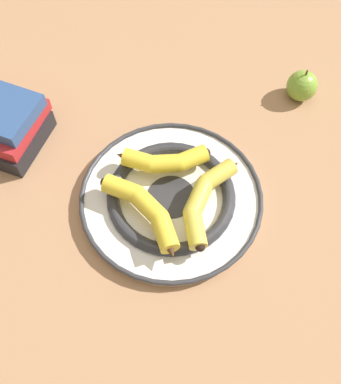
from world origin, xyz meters
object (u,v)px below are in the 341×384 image
(banana_a, at_px, (205,199))
(apple, at_px, (302,86))
(decorative_bowl, at_px, (170,198))
(banana_c, at_px, (163,161))
(banana_b, at_px, (146,210))

(banana_a, relative_size, apple, 2.05)
(decorative_bowl, relative_size, banana_c, 1.98)
(banana_a, bearing_deg, banana_b, -54.77)
(decorative_bowl, xyz_separation_m, apple, (0.13, -0.36, 0.02))
(banana_b, xyz_separation_m, banana_c, (0.08, -0.07, -0.00))
(banana_b, distance_m, banana_c, 0.11)
(decorative_bowl, relative_size, banana_b, 1.76)
(decorative_bowl, distance_m, banana_c, 0.07)
(banana_a, height_order, banana_b, banana_b)
(banana_a, distance_m, banana_b, 0.11)
(decorative_bowl, bearing_deg, banana_b, 112.51)
(banana_b, bearing_deg, banana_c, -58.48)
(decorative_bowl, relative_size, banana_a, 2.17)
(apple, bearing_deg, decorative_bowl, 109.95)
(banana_a, bearing_deg, decorative_bowl, -86.46)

